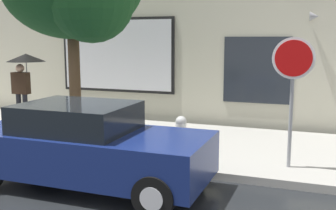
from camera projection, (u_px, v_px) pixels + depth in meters
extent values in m
plane|color=black|center=(57.00, 180.00, 7.44)|extent=(60.00, 60.00, 0.00)
cube|color=#A3A099|center=(129.00, 139.00, 10.20)|extent=(20.00, 4.00, 0.15)
cube|color=beige|center=(164.00, 6.00, 11.97)|extent=(20.00, 0.40, 7.00)
cube|color=black|center=(117.00, 55.00, 12.49)|extent=(3.73, 0.06, 2.25)
cube|color=silver|center=(116.00, 55.00, 12.47)|extent=(3.57, 0.03, 2.09)
cube|color=#262B33|center=(257.00, 70.00, 11.10)|extent=(1.80, 0.04, 1.80)
cone|color=#99999E|center=(314.00, 16.00, 10.28)|extent=(0.22, 0.24, 0.24)
cube|color=navy|center=(89.00, 152.00, 7.05)|extent=(4.18, 1.71, 0.72)
cube|color=black|center=(77.00, 117.00, 7.03)|extent=(1.88, 1.51, 0.47)
cylinder|color=black|center=(188.00, 165.00, 7.30)|extent=(0.64, 0.22, 0.64)
cylinder|color=silver|center=(188.00, 165.00, 7.30)|extent=(0.35, 0.24, 0.35)
cylinder|color=black|center=(154.00, 197.00, 5.84)|extent=(0.64, 0.22, 0.64)
cylinder|color=silver|center=(154.00, 197.00, 5.84)|extent=(0.35, 0.24, 0.35)
cylinder|color=black|center=(44.00, 149.00, 8.36)|extent=(0.64, 0.22, 0.64)
cylinder|color=silver|center=(44.00, 149.00, 8.36)|extent=(0.35, 0.24, 0.35)
cylinder|color=white|center=(181.00, 138.00, 8.49)|extent=(0.22, 0.22, 0.71)
sphere|color=#BBBBB7|center=(181.00, 122.00, 8.43)|extent=(0.23, 0.23, 0.23)
cylinder|color=#BBBBB7|center=(178.00, 138.00, 8.34)|extent=(0.09, 0.12, 0.09)
cylinder|color=#BBBBB7|center=(183.00, 135.00, 8.63)|extent=(0.09, 0.12, 0.09)
cylinder|color=white|center=(181.00, 153.00, 8.54)|extent=(0.30, 0.30, 0.06)
cylinder|color=black|center=(19.00, 109.00, 11.65)|extent=(0.14, 0.14, 0.86)
cylinder|color=black|center=(26.00, 109.00, 11.57)|extent=(0.14, 0.14, 0.86)
cube|color=black|center=(21.00, 83.00, 11.49)|extent=(0.50, 0.22, 0.61)
sphere|color=tan|center=(20.00, 68.00, 11.42)|extent=(0.23, 0.23, 0.23)
cylinder|color=#4C4C51|center=(27.00, 74.00, 11.37)|extent=(0.02, 0.02, 0.90)
cone|color=black|center=(26.00, 58.00, 11.30)|extent=(1.06, 1.06, 0.22)
cylinder|color=#4C3823|center=(75.00, 84.00, 9.47)|extent=(0.26, 0.26, 2.71)
cylinder|color=gray|center=(291.00, 104.00, 7.55)|extent=(0.07, 0.07, 2.40)
cylinder|color=white|center=(293.00, 58.00, 7.38)|extent=(0.76, 0.02, 0.76)
cylinder|color=red|center=(293.00, 58.00, 7.37)|extent=(0.66, 0.02, 0.66)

